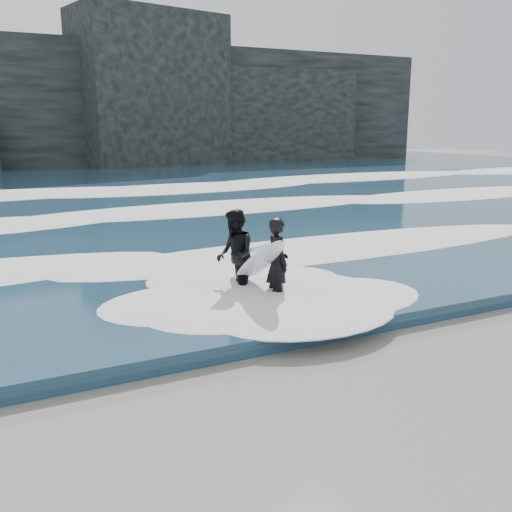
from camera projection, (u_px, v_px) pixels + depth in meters
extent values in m
plane|color=#726157|center=(444.00, 432.00, 6.88)|extent=(120.00, 120.00, 0.00)
cube|color=navy|center=(70.00, 187.00, 32.19)|extent=(90.00, 52.00, 0.30)
cube|color=black|center=(32.00, 106.00, 45.94)|extent=(70.00, 9.00, 10.00)
ellipsoid|color=white|center=(190.00, 253.00, 14.65)|extent=(60.00, 3.20, 0.20)
ellipsoid|color=white|center=(125.00, 214.00, 20.76)|extent=(60.00, 4.00, 0.24)
ellipsoid|color=white|center=(82.00, 189.00, 28.62)|extent=(60.00, 4.80, 0.30)
imported|color=black|center=(278.00, 262.00, 11.46)|extent=(0.52, 0.71, 1.82)
ellipsoid|color=silver|center=(259.00, 262.00, 11.32)|extent=(0.75, 2.09, 1.36)
imported|color=black|center=(235.00, 256.00, 11.81)|extent=(0.95, 1.10, 1.93)
ellipsoid|color=white|center=(253.00, 250.00, 11.97)|extent=(0.51, 1.79, 0.71)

